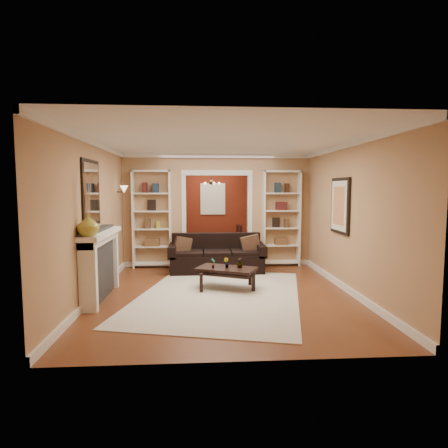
{
  "coord_description": "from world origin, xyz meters",
  "views": [
    {
      "loc": [
        -0.44,
        -7.88,
        1.87
      ],
      "look_at": [
        0.04,
        -0.8,
        1.2
      ],
      "focal_mm": 30.0,
      "sensor_mm": 36.0,
      "label": 1
    }
  ],
  "objects": [
    {
      "name": "dining_chair_sw",
      "position": [
        -0.64,
        3.01,
        0.4
      ],
      "size": [
        0.5,
        0.5,
        0.81
      ],
      "primitive_type": "cube",
      "rotation": [
        0.0,
        0.0,
        1.88
      ],
      "color": "black",
      "rests_on": "floor"
    },
    {
      "name": "area_rug",
      "position": [
        -0.09,
        -1.46,
        0.01
      ],
      "size": [
        3.53,
        4.33,
        0.01
      ],
      "primitive_type": "cube",
      "rotation": [
        0.0,
        0.0,
        -0.24
      ],
      "color": "beige",
      "rests_on": "floor"
    },
    {
      "name": "mirror",
      "position": [
        -2.23,
        -1.5,
        1.8
      ],
      "size": [
        0.03,
        0.95,
        1.1
      ],
      "primitive_type": "cube",
      "color": "silver",
      "rests_on": "wall_left"
    },
    {
      "name": "plant_right",
      "position": [
        0.32,
        -1.04,
        0.5
      ],
      "size": [
        0.11,
        0.11,
        0.19
      ],
      "primitive_type": "imported",
      "rotation": [
        0.0,
        0.0,
        4.64
      ],
      "color": "#336626",
      "rests_on": "coffee_table"
    },
    {
      "name": "dining_chair_se",
      "position": [
        0.46,
        3.01,
        0.42
      ],
      "size": [
        0.49,
        0.49,
        0.83
      ],
      "primitive_type": "cube",
      "rotation": [
        0.0,
        0.0,
        -1.8
      ],
      "color": "black",
      "rests_on": "floor"
    },
    {
      "name": "plant_left",
      "position": [
        -0.18,
        -1.04,
        0.5
      ],
      "size": [
        0.1,
        0.12,
        0.18
      ],
      "primitive_type": "imported",
      "rotation": [
        0.0,
        0.0,
        1.05
      ],
      "color": "#336626",
      "rests_on": "coffee_table"
    },
    {
      "name": "fireplace",
      "position": [
        -2.09,
        -1.5,
        0.58
      ],
      "size": [
        0.32,
        1.7,
        1.16
      ],
      "primitive_type": "cube",
      "color": "white",
      "rests_on": "floor"
    },
    {
      "name": "floor",
      "position": [
        0.0,
        0.0,
        0.0
      ],
      "size": [
        8.0,
        8.0,
        0.0
      ],
      "primitive_type": "plane",
      "color": "brown",
      "rests_on": "ground"
    },
    {
      "name": "wall_left",
      "position": [
        -2.25,
        0.0,
        1.35
      ],
      "size": [
        0.0,
        8.0,
        8.0
      ],
      "primitive_type": "plane",
      "rotation": [
        1.57,
        0.0,
        1.57
      ],
      "color": "tan",
      "rests_on": "ground"
    },
    {
      "name": "wall_sconce",
      "position": [
        -2.15,
        0.55,
        1.83
      ],
      "size": [
        0.18,
        0.18,
        0.22
      ],
      "primitive_type": "cube",
      "color": "#FFE0A5",
      "rests_on": "wall_left"
    },
    {
      "name": "wall_right",
      "position": [
        2.25,
        0.0,
        1.35
      ],
      "size": [
        0.0,
        8.0,
        8.0
      ],
      "primitive_type": "plane",
      "rotation": [
        1.57,
        0.0,
        -1.57
      ],
      "color": "tan",
      "rests_on": "ground"
    },
    {
      "name": "bookshelf_right",
      "position": [
        1.55,
        1.03,
        1.15
      ],
      "size": [
        0.9,
        0.3,
        2.3
      ],
      "primitive_type": "cube",
      "color": "white",
      "rests_on": "floor"
    },
    {
      "name": "dining_chair_nw",
      "position": [
        -0.64,
        2.41,
        0.47
      ],
      "size": [
        0.57,
        0.57,
        0.93
      ],
      "primitive_type": "cube",
      "rotation": [
        0.0,
        0.0,
        1.29
      ],
      "color": "black",
      "rests_on": "floor"
    },
    {
      "name": "chandelier",
      "position": [
        0.0,
        2.7,
        2.02
      ],
      "size": [
        0.5,
        0.5,
        0.3
      ],
      "primitive_type": "cube",
      "color": "#3F2B1C",
      "rests_on": "ceiling"
    },
    {
      "name": "pillow_right",
      "position": [
        0.72,
        0.43,
        0.62
      ],
      "size": [
        0.42,
        0.16,
        0.41
      ],
      "primitive_type": "cube",
      "rotation": [
        0.0,
        0.0,
        0.1
      ],
      "color": "brown",
      "rests_on": "sofa"
    },
    {
      "name": "dining_chair_ne",
      "position": [
        0.46,
        2.41,
        0.45
      ],
      "size": [
        0.53,
        0.53,
        0.89
      ],
      "primitive_type": "cube",
      "rotation": [
        0.0,
        0.0,
        -1.8
      ],
      "color": "black",
      "rests_on": "floor"
    },
    {
      "name": "plant_center",
      "position": [
        0.07,
        -1.04,
        0.5
      ],
      "size": [
        0.13,
        0.13,
        0.18
      ],
      "primitive_type": "imported",
      "rotation": [
        0.0,
        0.0,
        2.48
      ],
      "color": "#336626",
      "rests_on": "coffee_table"
    },
    {
      "name": "red_back_panel",
      "position": [
        0.0,
        3.97,
        1.32
      ],
      "size": [
        4.44,
        0.04,
        2.64
      ],
      "primitive_type": "cube",
      "color": "maroon",
      "rests_on": "floor"
    },
    {
      "name": "sofa",
      "position": [
        -0.04,
        0.45,
        0.42
      ],
      "size": [
        2.15,
        0.93,
        0.84
      ],
      "primitive_type": "cube",
      "color": "black",
      "rests_on": "floor"
    },
    {
      "name": "dining_window",
      "position": [
        0.0,
        3.93,
        1.55
      ],
      "size": [
        0.78,
        0.03,
        0.98
      ],
      "primitive_type": "cube",
      "color": "#8CA5CC",
      "rests_on": "wall_back"
    },
    {
      "name": "wall_back",
      "position": [
        0.0,
        4.0,
        1.35
      ],
      "size": [
        8.0,
        0.0,
        8.0
      ],
      "primitive_type": "plane",
      "rotation": [
        1.57,
        0.0,
        0.0
      ],
      "color": "tan",
      "rests_on": "ground"
    },
    {
      "name": "partition_wall",
      "position": [
        0.0,
        1.2,
        1.35
      ],
      "size": [
        4.5,
        0.15,
        2.7
      ],
      "primitive_type": "cube",
      "color": "tan",
      "rests_on": "floor"
    },
    {
      "name": "ceiling",
      "position": [
        0.0,
        0.0,
        2.7
      ],
      "size": [
        8.0,
        8.0,
        0.0
      ],
      "primitive_type": "plane",
      "rotation": [
        3.14,
        0.0,
        0.0
      ],
      "color": "white",
      "rests_on": "ground"
    },
    {
      "name": "wall_front",
      "position": [
        0.0,
        -4.0,
        1.35
      ],
      "size": [
        8.0,
        0.0,
        8.0
      ],
      "primitive_type": "plane",
      "rotation": [
        -1.57,
        0.0,
        0.0
      ],
      "color": "tan",
      "rests_on": "ground"
    },
    {
      "name": "dining_table",
      "position": [
        -0.09,
        2.71,
        0.26
      ],
      "size": [
        1.47,
        0.82,
        0.52
      ],
      "primitive_type": "imported",
      "rotation": [
        0.0,
        0.0,
        1.57
      ],
      "color": "black",
      "rests_on": "floor"
    },
    {
      "name": "vase",
      "position": [
        -2.09,
        -2.2,
        1.33
      ],
      "size": [
        0.42,
        0.42,
        0.34
      ],
      "primitive_type": "imported",
      "rotation": [
        0.0,
        0.0,
        -0.36
      ],
      "color": "olive",
      "rests_on": "fireplace"
    },
    {
      "name": "coffee_table",
      "position": [
        0.07,
        -1.04,
        0.2
      ],
      "size": [
        1.21,
        0.97,
        0.4
      ],
      "primitive_type": "cube",
      "rotation": [
        0.0,
        0.0,
        -0.43
      ],
      "color": "black",
      "rests_on": "floor"
    },
    {
      "name": "bookshelf_left",
      "position": [
        -1.55,
        1.03,
        1.15
      ],
      "size": [
        0.9,
        0.3,
        2.3
      ],
      "primitive_type": "cube",
      "color": "white",
      "rests_on": "floor"
    },
    {
      "name": "framed_art",
      "position": [
        2.21,
        -1.0,
        1.55
      ],
      "size": [
        0.04,
        0.85,
        1.05
      ],
      "primitive_type": "cube",
      "color": "black",
      "rests_on": "wall_right"
    },
    {
      "name": "pillow_left",
      "position": [
        -0.8,
        0.43,
        0.6
      ],
      "size": [
        0.39,
        0.24,
        0.37
      ],
      "primitive_type": "cube",
      "rotation": [
        0.0,
        0.0,
        0.39
      ],
      "color": "brown",
      "rests_on": "sofa"
    }
  ]
}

